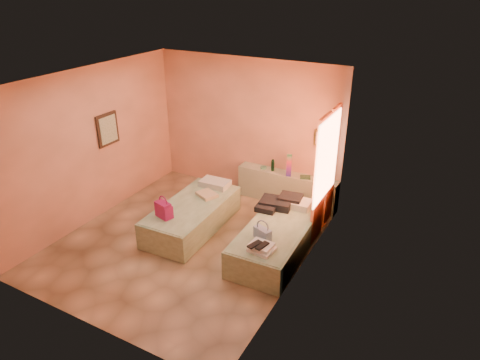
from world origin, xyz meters
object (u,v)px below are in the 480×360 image
Objects in this scene: water_bottle at (273,165)px; green_book at (305,177)px; bed_left at (192,216)px; headboard_ledge at (287,188)px; bed_right at (276,240)px; blue_handbag at (263,234)px; magenta_handbag at (164,209)px; flower_vase at (327,177)px; towel_stack at (262,248)px.

green_book is (0.69, -0.01, -0.10)m from water_bottle.
bed_left is at bearing -153.91° from green_book.
bed_right is (0.52, -1.70, -0.08)m from headboard_ledge.
blue_handbag is (-0.06, -0.42, 0.34)m from bed_right.
bed_right is 1.95m from water_bottle.
magenta_handbag is at bearing -119.07° from headboard_ledge.
headboard_ledge is at bearing 105.26° from bed_right.
flower_vase reaches higher than green_book.
magenta_handbag is at bearing -132.67° from flower_vase.
flower_vase is 0.80× the size of blue_handbag.
blue_handbag is (-0.34, -2.08, -0.17)m from flower_vase.
towel_stack is at bearing -86.21° from bed_right.
blue_handbag is at bearing -69.47° from water_bottle.
water_bottle is at bearing 83.41° from magenta_handbag.
bed_left is 6.88× the size of blue_handbag.
bed_right is 6.88× the size of blue_handbag.
bed_left is 5.71× the size of towel_stack.
green_book is (-0.15, 1.67, 0.42)m from bed_right.
water_bottle reaches higher than blue_handbag.
blue_handbag is at bearing -99.24° from flower_vase.
flower_vase is 0.67× the size of towel_stack.
headboard_ledge is 7.05× the size of blue_handbag.
bed_left is 1.94m from water_bottle.
water_bottle is 2.57m from towel_stack.
headboard_ledge is 8.79× the size of flower_vase.
water_bottle reaches higher than green_book.
blue_handbag is 0.32m from towel_stack.
water_bottle is 1.19× the size of green_book.
headboard_ledge is 0.92m from flower_vase.
water_bottle is 0.80× the size of blue_handbag.
magenta_handbag is at bearing 176.64° from towel_stack.
bed_left is 2.29m from green_book.
flower_vase is 2.39m from towel_stack.
flower_vase is (1.12, -0.02, 0.00)m from water_bottle.
green_book is at bearing 70.16° from magenta_handbag.
flower_vase is at bearing 84.90° from towel_stack.
bed_left is at bearing -115.77° from water_bottle.
bed_right is 0.54m from blue_handbag.
headboard_ledge is 5.86× the size of towel_stack.
flower_vase is (0.81, -0.04, 0.44)m from headboard_ledge.
magenta_handbag is (-1.28, -2.30, 0.32)m from headboard_ledge.
flower_vase reaches higher than headboard_ledge.
towel_stack is (0.07, -0.71, 0.30)m from bed_right.
towel_stack is at bearing -24.18° from bed_left.
water_bottle is (-0.84, 1.68, 0.52)m from bed_right.
flower_vase reaches higher than bed_left.
water_bottle reaches higher than magenta_handbag.
magenta_handbag is (-1.80, -0.60, 0.39)m from bed_right.
blue_handbag is 0.83× the size of towel_stack.
magenta_handbag is 1.76m from blue_handbag.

